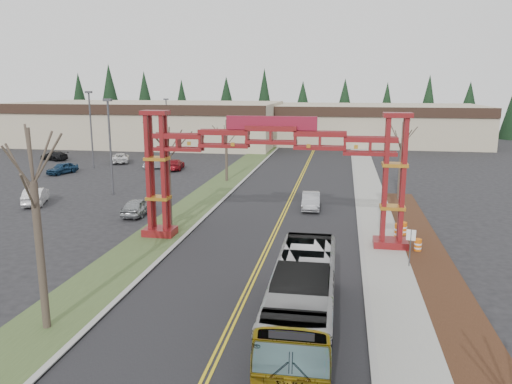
% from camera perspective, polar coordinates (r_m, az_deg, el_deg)
% --- Properties ---
extents(road, '(12.00, 110.00, 0.02)m').
position_cam_1_polar(road, '(41.22, 3.07, -2.74)').
color(road, black).
rests_on(road, ground).
extents(lane_line_left, '(0.12, 100.00, 0.01)m').
position_cam_1_polar(lane_line_left, '(41.23, 2.91, -2.72)').
color(lane_line_left, gold).
rests_on(lane_line_left, road).
extents(lane_line_right, '(0.12, 100.00, 0.01)m').
position_cam_1_polar(lane_line_right, '(41.20, 3.24, -2.73)').
color(lane_line_right, gold).
rests_on(lane_line_right, road).
extents(curb_right, '(0.30, 110.00, 0.15)m').
position_cam_1_polar(curb_right, '(40.97, 11.66, -2.98)').
color(curb_right, '#979792').
rests_on(curb_right, ground).
extents(sidewalk_right, '(2.60, 110.00, 0.14)m').
position_cam_1_polar(sidewalk_right, '(41.04, 13.68, -3.05)').
color(sidewalk_right, gray).
rests_on(sidewalk_right, ground).
extents(landscape_strip, '(2.60, 50.00, 0.12)m').
position_cam_1_polar(landscape_strip, '(27.30, 21.20, -11.44)').
color(landscape_strip, '#321B10').
rests_on(landscape_strip, ground).
extents(grass_median, '(4.00, 110.00, 0.08)m').
position_cam_1_polar(grass_median, '(42.86, -7.61, -2.21)').
color(grass_median, '#3A4D26').
rests_on(grass_median, ground).
extents(curb_left, '(0.30, 110.00, 0.15)m').
position_cam_1_polar(curb_left, '(42.34, -5.22, -2.28)').
color(curb_left, '#979792').
rests_on(curb_left, ground).
extents(gateway_arch, '(18.20, 1.60, 8.90)m').
position_cam_1_polar(gateway_arch, '(33.22, 1.74, 4.16)').
color(gateway_arch, maroon).
rests_on(gateway_arch, ground).
extents(retail_building_west, '(46.00, 22.30, 7.50)m').
position_cam_1_polar(retail_building_west, '(93.45, -12.02, 7.71)').
color(retail_building_west, '#B6AB8B').
rests_on(retail_building_west, ground).
extents(retail_building_east, '(38.00, 20.30, 7.00)m').
position_cam_1_polar(retail_building_east, '(94.93, 13.20, 7.57)').
color(retail_building_east, '#B6AB8B').
rests_on(retail_building_east, ground).
extents(conifer_treeline, '(116.10, 5.60, 13.00)m').
position_cam_1_polar(conifer_treeline, '(106.73, 7.63, 9.86)').
color(conifer_treeline, black).
rests_on(conifer_treeline, ground).
extents(transit_bus, '(2.74, 11.31, 3.15)m').
position_cam_1_polar(transit_bus, '(22.14, 5.35, -11.98)').
color(transit_bus, '#9C9FA3').
rests_on(transit_bus, ground).
extents(silver_sedan, '(1.71, 4.40, 1.43)m').
position_cam_1_polar(silver_sedan, '(43.65, 6.31, -1.00)').
color(silver_sedan, '#A5A8AD').
rests_on(silver_sedan, ground).
extents(parked_car_near_a, '(1.92, 4.27, 1.42)m').
position_cam_1_polar(parked_car_near_a, '(42.49, -13.43, -1.64)').
color(parked_car_near_a, '#929698').
rests_on(parked_car_near_a, ground).
extents(parked_car_near_b, '(3.26, 4.86, 1.51)m').
position_cam_1_polar(parked_car_near_b, '(49.26, -23.89, -0.42)').
color(parked_car_near_b, white).
rests_on(parked_car_near_b, ground).
extents(parked_car_mid_a, '(2.57, 4.84, 1.34)m').
position_cam_1_polar(parked_car_mid_a, '(64.38, -9.23, 3.14)').
color(parked_car_mid_a, maroon).
rests_on(parked_car_mid_a, ground).
extents(parked_car_mid_b, '(2.70, 4.36, 1.38)m').
position_cam_1_polar(parked_car_mid_b, '(64.93, -21.26, 2.56)').
color(parked_car_mid_b, navy).
rests_on(parked_car_mid_b, ground).
extents(parked_car_far_a, '(4.29, 2.34, 1.34)m').
position_cam_1_polar(parked_car_far_a, '(65.37, -10.97, 3.21)').
color(parked_car_far_a, '#929599').
rests_on(parked_car_far_a, ground).
extents(parked_car_far_b, '(3.93, 5.31, 1.34)m').
position_cam_1_polar(parked_car_far_b, '(71.76, -15.23, 3.79)').
color(parked_car_far_b, white).
rests_on(parked_car_far_b, ground).
extents(parked_car_far_c, '(4.84, 3.24, 1.30)m').
position_cam_1_polar(parked_car_far_c, '(77.16, -22.09, 3.87)').
color(parked_car_far_c, black).
rests_on(parked_car_far_c, ground).
extents(bare_tree_median_near, '(3.44, 3.44, 8.90)m').
position_cam_1_polar(bare_tree_median_near, '(22.77, -24.10, 0.91)').
color(bare_tree_median_near, '#382D26').
rests_on(bare_tree_median_near, ground).
extents(bare_tree_median_mid, '(2.98, 2.98, 7.77)m').
position_cam_1_polar(bare_tree_median_mid, '(37.35, -10.04, 4.52)').
color(bare_tree_median_mid, '#382D26').
rests_on(bare_tree_median_mid, ground).
extents(bare_tree_median_far, '(2.94, 2.94, 6.86)m').
position_cam_1_polar(bare_tree_median_far, '(55.25, -3.43, 6.21)').
color(bare_tree_median_far, '#382D26').
rests_on(bare_tree_median_far, ground).
extents(bare_tree_right_far, '(2.99, 2.99, 7.32)m').
position_cam_1_polar(bare_tree_right_far, '(47.79, 16.32, 5.32)').
color(bare_tree_right_far, '#382D26').
rests_on(bare_tree_right_far, ground).
extents(light_pole_near, '(0.81, 0.40, 9.31)m').
position_cam_1_polar(light_pole_near, '(50.30, -16.35, 5.73)').
color(light_pole_near, '#3F3F44').
rests_on(light_pole_near, ground).
extents(light_pole_mid, '(0.85, 0.43, 9.82)m').
position_cam_1_polar(light_pole_mid, '(67.61, -18.36, 7.38)').
color(light_pole_mid, '#3F3F44').
rests_on(light_pole_mid, ground).
extents(light_pole_far, '(0.74, 0.37, 8.48)m').
position_cam_1_polar(light_pole_far, '(80.71, -10.16, 7.94)').
color(light_pole_far, '#3F3F44').
rests_on(light_pole_far, ground).
extents(street_sign, '(0.53, 0.18, 2.36)m').
position_cam_1_polar(street_sign, '(30.59, 17.26, -5.33)').
color(street_sign, '#3F3F44').
rests_on(street_sign, ground).
extents(barrel_south, '(0.48, 0.48, 0.89)m').
position_cam_1_polar(barrel_south, '(33.97, 18.00, -5.86)').
color(barrel_south, '#D95F0C').
rests_on(barrel_south, ground).
extents(barrel_mid, '(0.60, 0.60, 1.11)m').
position_cam_1_polar(barrel_mid, '(36.37, 15.98, -4.36)').
color(barrel_mid, '#D95F0C').
rests_on(barrel_mid, ground).
extents(barrel_north, '(0.54, 0.54, 1.01)m').
position_cam_1_polar(barrel_north, '(37.22, 16.45, -4.09)').
color(barrel_north, '#D95F0C').
rests_on(barrel_north, ground).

